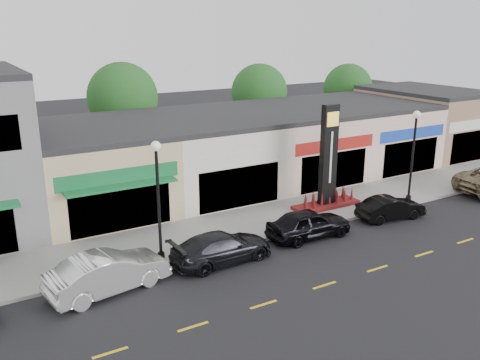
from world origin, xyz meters
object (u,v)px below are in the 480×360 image
Objects in this scene: lamp_west_near at (158,189)px; car_dark_sedan at (222,248)px; car_black_sedan at (309,224)px; car_white_van at (108,272)px; car_black_conv at (391,208)px; lamp_east_near at (414,147)px; pylon_sign at (328,172)px.

lamp_west_near reaches higher than car_dark_sedan.
car_black_sedan is at bearing -90.25° from car_dark_sedan.
car_black_sedan is (10.29, 0.26, -0.06)m from car_white_van.
car_white_van is at bearing 93.10° from car_black_sedan.
car_black_conv is (13.04, -1.38, -2.83)m from lamp_west_near.
lamp_east_near is 4.33m from car_black_conv.
lamp_west_near is 16.00m from lamp_east_near.
lamp_east_near reaches higher than car_black_conv.
car_black_conv is (10.66, 0.02, -0.06)m from car_dark_sedan.
pylon_sign reaches higher than car_black_sedan.
lamp_east_near is at bearing 0.00° from lamp_west_near.
car_black_conv is at bearing -6.05° from lamp_west_near.
lamp_west_near is 1.14× the size of car_dark_sedan.
lamp_east_near is 1.40× the size of car_black_conv.
car_dark_sedan is 1.08× the size of car_black_sedan.
lamp_west_near is 1.00× the size of lamp_east_near.
lamp_west_near is at bearing 82.70° from car_black_sedan.
car_black_conv is at bearing -90.40° from car_black_sedan.
car_black_sedan is at bearing -172.11° from lamp_east_near.
car_dark_sedan is at bearing -99.57° from car_white_van.
car_black_sedan is (5.11, 0.22, 0.06)m from car_dark_sedan.
car_dark_sedan is 5.11m from car_black_sedan.
lamp_east_near is 1.23× the size of car_black_sedan.
car_white_van is (-18.81, -1.44, -2.66)m from lamp_east_near.
lamp_west_near is 13.41m from car_black_conv.
car_dark_sedan is (-13.63, -1.40, -2.78)m from lamp_east_near.
car_white_van is 1.12× the size of car_black_sedan.
car_white_van is at bearing -152.94° from lamp_west_near.
lamp_west_near is 1.23× the size of car_black_sedan.
car_white_van reaches higher than car_black_conv.
lamp_east_near is 0.91× the size of pylon_sign.
lamp_west_near reaches higher than car_black_sedan.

